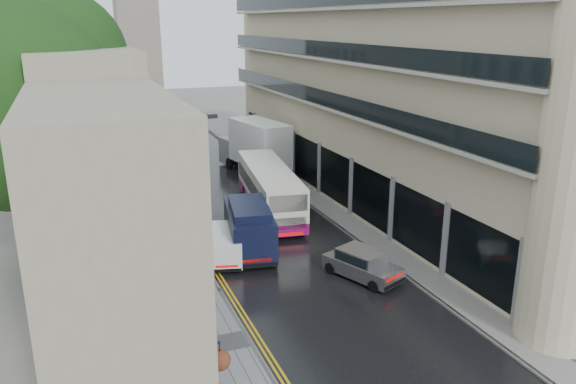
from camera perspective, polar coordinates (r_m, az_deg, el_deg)
road at (r=39.07m, az=-4.99°, el=-1.42°), size 9.00×85.00×0.02m
left_sidewalk at (r=37.94m, az=-13.49°, el=-2.33°), size 2.70×85.00×0.12m
right_sidewalk at (r=40.80m, az=2.30°, el=-0.48°), size 1.80×85.00×0.12m
old_shop_row at (r=38.66m, az=-19.96°, el=6.59°), size 4.50×56.00×12.00m
modern_block at (r=40.20m, az=9.79°, el=9.17°), size 8.00×40.00×14.00m
tree_near at (r=28.73m, az=-25.47°, el=4.59°), size 10.56×10.56×13.89m
tree_far at (r=41.63m, az=-23.94°, el=7.15°), size 9.24×9.24×12.46m
cream_bus at (r=34.26m, az=-2.79°, el=-1.34°), size 4.09×11.37×3.03m
white_lorry at (r=44.55m, az=-3.50°, el=3.96°), size 4.09×8.95×4.53m
silver_hatchback at (r=26.97m, az=8.79°, el=-8.56°), size 3.09×4.32×1.49m
white_van at (r=28.96m, az=-7.74°, el=-6.45°), size 2.52×4.00×1.68m
navy_van at (r=29.09m, az=-5.55°, el=-4.93°), size 3.28×6.05×2.92m
pedestrian at (r=27.74m, az=-10.72°, el=-7.62°), size 0.65×0.54×1.54m
lamp_post_near at (r=26.62m, az=-8.65°, el=-1.00°), size 0.92×0.27×8.09m
lamp_post_far at (r=43.51m, az=-14.43°, el=5.49°), size 0.90×0.40×7.82m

